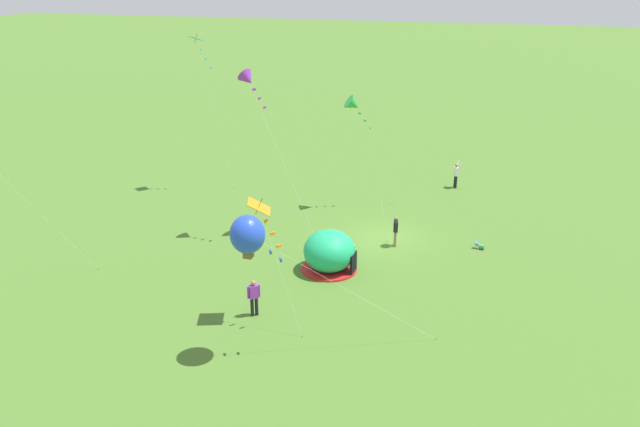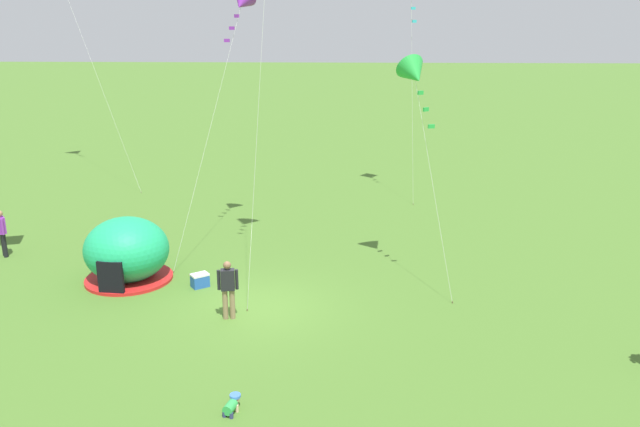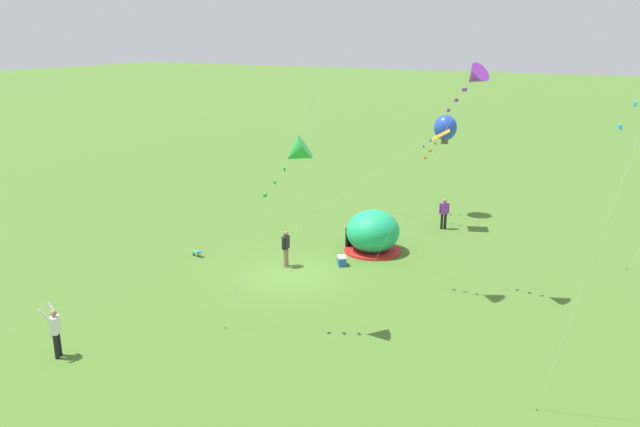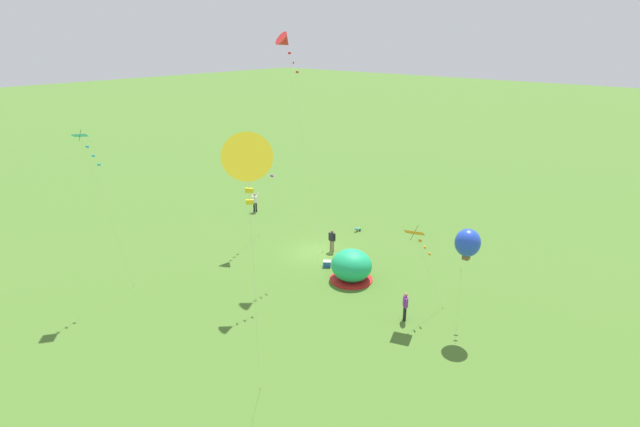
% 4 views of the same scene
% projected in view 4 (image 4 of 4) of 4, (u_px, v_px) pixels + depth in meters
% --- Properties ---
extents(ground_plane, '(300.00, 300.00, 0.00)m').
position_uv_depth(ground_plane, '(318.00, 252.00, 36.97)').
color(ground_plane, '#477028').
extents(popup_tent, '(2.81, 2.81, 2.10)m').
position_uv_depth(popup_tent, '(352.00, 266.00, 32.45)').
color(popup_tent, '#1EAD6B').
rests_on(popup_tent, ground).
extents(cooler_box, '(0.64, 0.61, 0.44)m').
position_uv_depth(cooler_box, '(327.00, 264.00, 34.55)').
color(cooler_box, '#2659B2').
rests_on(cooler_box, ground).
extents(toddler_crawling, '(0.34, 0.55, 0.32)m').
position_uv_depth(toddler_crawling, '(358.00, 229.00, 40.74)').
color(toddler_crawling, green).
rests_on(toddler_crawling, ground).
extents(person_far_back, '(0.43, 0.48, 1.72)m').
position_uv_depth(person_far_back, '(405.00, 305.00, 27.87)').
color(person_far_back, black).
rests_on(person_far_back, ground).
extents(person_arms_raised, '(0.72, 0.64, 1.89)m').
position_uv_depth(person_arms_raised, '(255.00, 201.00, 44.95)').
color(person_arms_raised, black).
rests_on(person_arms_raised, ground).
extents(person_watching_sky, '(0.58, 0.29, 1.72)m').
position_uv_depth(person_watching_sky, '(332.00, 240.00, 36.71)').
color(person_watching_sky, '#8C7251').
rests_on(person_watching_sky, ground).
extents(kite_yellow, '(6.83, 6.09, 13.28)m').
position_uv_depth(kite_yellow, '(248.00, 162.00, 11.04)').
color(kite_yellow, silver).
rests_on(kite_yellow, ground).
extents(kite_blue, '(3.80, 7.52, 5.92)m').
position_uv_depth(kite_blue, '(468.00, 243.00, 25.51)').
color(kite_blue, silver).
rests_on(kite_blue, ground).
extents(kite_purple, '(2.44, 5.35, 9.39)m').
position_uv_depth(kite_purple, '(252.00, 155.00, 27.85)').
color(kite_purple, silver).
rests_on(kite_purple, ground).
extents(kite_green, '(1.86, 3.14, 7.15)m').
position_uv_depth(kite_green, '(241.00, 164.00, 35.34)').
color(kite_green, silver).
rests_on(kite_green, ground).
extents(kite_cyan, '(1.01, 2.52, 10.36)m').
position_uv_depth(kite_cyan, '(84.00, 144.00, 27.30)').
color(kite_cyan, silver).
rests_on(kite_cyan, ground).
extents(kite_red, '(1.51, 3.37, 15.37)m').
position_uv_depth(kite_red, '(285.00, 42.00, 30.53)').
color(kite_red, silver).
rests_on(kite_red, ground).
extents(kite_orange, '(1.67, 2.75, 5.61)m').
position_uv_depth(kite_orange, '(416.00, 236.00, 26.82)').
color(kite_orange, silver).
rests_on(kite_orange, ground).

